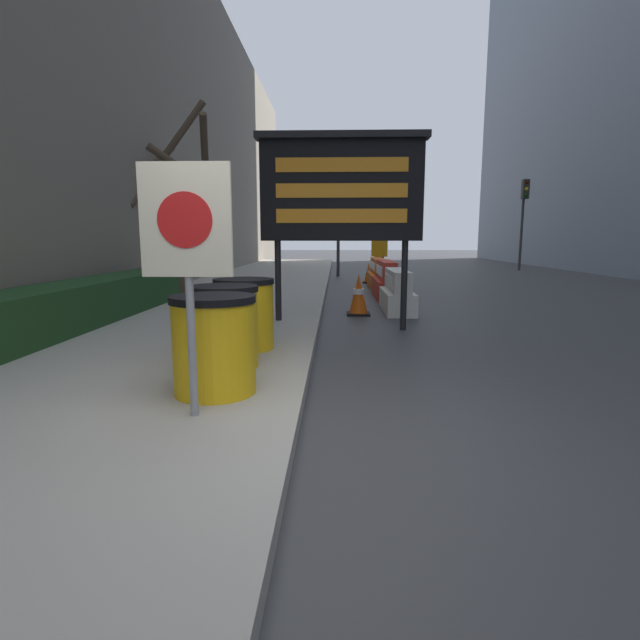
% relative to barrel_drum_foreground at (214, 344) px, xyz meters
% --- Properties ---
extents(ground_plane, '(120.00, 120.00, 0.00)m').
position_rel_barrel_drum_foreground_xyz_m(ground_plane, '(0.75, -0.89, -0.56)').
color(ground_plane, '#38383A').
extents(building_left_facade, '(0.40, 50.40, 10.53)m').
position_rel_barrel_drum_foreground_xyz_m(building_left_facade, '(-3.71, 8.91, 4.70)').
color(building_left_facade, gray).
rests_on(building_left_facade, ground_plane).
extents(hedge_strip, '(0.90, 7.52, 0.65)m').
position_rel_barrel_drum_foreground_xyz_m(hedge_strip, '(-2.91, 3.10, -0.10)').
color(hedge_strip, '#1E421E').
rests_on(hedge_strip, sidewalk_left).
extents(bare_tree, '(2.13, 2.23, 4.62)m').
position_rel_barrel_drum_foreground_xyz_m(bare_tree, '(-2.78, 7.78, 1.69)').
color(bare_tree, '#4C3D2D').
rests_on(bare_tree, sidewalk_left).
extents(barrel_drum_foreground, '(0.72, 0.72, 0.84)m').
position_rel_barrel_drum_foreground_xyz_m(barrel_drum_foreground, '(0.00, 0.00, 0.00)').
color(barrel_drum_foreground, yellow).
rests_on(barrel_drum_foreground, sidewalk_left).
extents(barrel_drum_middle, '(0.72, 0.72, 0.84)m').
position_rel_barrel_drum_foreground_xyz_m(barrel_drum_middle, '(-0.12, 0.87, 0.00)').
color(barrel_drum_middle, yellow).
rests_on(barrel_drum_middle, sidewalk_left).
extents(barrel_drum_back, '(0.72, 0.72, 0.84)m').
position_rel_barrel_drum_foreground_xyz_m(barrel_drum_back, '(-0.06, 1.74, 0.00)').
color(barrel_drum_back, yellow).
rests_on(barrel_drum_back, sidewalk_left).
extents(warning_sign, '(0.65, 0.08, 1.82)m').
position_rel_barrel_drum_foreground_xyz_m(warning_sign, '(-0.02, -0.57, 0.87)').
color(warning_sign, gray).
rests_on(warning_sign, sidewalk_left).
extents(message_board, '(2.62, 0.36, 3.02)m').
position_rel_barrel_drum_foreground_xyz_m(message_board, '(1.10, 3.82, 1.63)').
color(message_board, black).
rests_on(message_board, ground_plane).
extents(jersey_barrier_white, '(0.56, 1.84, 0.83)m').
position_rel_barrel_drum_foreground_xyz_m(jersey_barrier_white, '(2.24, 5.87, -0.20)').
color(jersey_barrier_white, silver).
rests_on(jersey_barrier_white, ground_plane).
extents(jersey_barrier_red_striped, '(0.54, 2.00, 0.91)m').
position_rel_barrel_drum_foreground_xyz_m(jersey_barrier_red_striped, '(2.24, 8.18, -0.16)').
color(jersey_barrier_red_striped, red).
rests_on(jersey_barrier_red_striped, ground_plane).
extents(jersey_barrier_orange_far, '(0.52, 2.15, 0.87)m').
position_rel_barrel_drum_foreground_xyz_m(jersey_barrier_orange_far, '(2.24, 10.58, -0.18)').
color(jersey_barrier_orange_far, orange).
rests_on(jersey_barrier_orange_far, ground_plane).
extents(traffic_cone_near, '(0.44, 0.44, 0.79)m').
position_rel_barrel_drum_foreground_xyz_m(traffic_cone_near, '(1.45, 5.38, -0.18)').
color(traffic_cone_near, black).
rests_on(traffic_cone_near, ground_plane).
extents(traffic_cone_mid, '(0.40, 0.40, 0.71)m').
position_rel_barrel_drum_foreground_xyz_m(traffic_cone_mid, '(2.75, 10.13, -0.21)').
color(traffic_cone_mid, black).
rests_on(traffic_cone_mid, ground_plane).
extents(traffic_cone_far, '(0.37, 0.37, 0.67)m').
position_rel_barrel_drum_foreground_xyz_m(traffic_cone_far, '(2.07, 12.30, -0.24)').
color(traffic_cone_far, black).
rests_on(traffic_cone_far, ground_plane).
extents(traffic_light_near_curb, '(0.28, 0.44, 4.09)m').
position_rel_barrel_drum_foreground_xyz_m(traffic_light_near_curb, '(1.08, 15.16, 2.40)').
color(traffic_light_near_curb, '#2D2D30').
rests_on(traffic_light_near_curb, ground_plane).
extents(traffic_light_far_side, '(0.28, 0.45, 4.02)m').
position_rel_barrel_drum_foreground_xyz_m(traffic_light_far_side, '(9.37, 18.98, 2.35)').
color(traffic_light_far_side, '#2D2D30').
rests_on(traffic_light_far_side, ground_plane).
extents(pedestrian_worker, '(0.52, 0.53, 1.77)m').
position_rel_barrel_drum_foreground_xyz_m(pedestrian_worker, '(2.43, 12.53, 0.48)').
color(pedestrian_worker, '#333338').
rests_on(pedestrian_worker, ground_plane).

